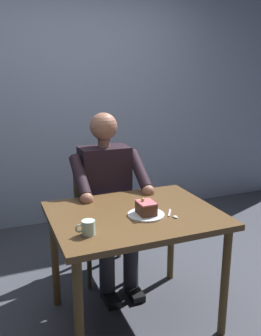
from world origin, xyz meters
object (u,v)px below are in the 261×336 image
object	(u,v)px
dessert_spoon	(173,215)
seated_person	(108,197)
chair	(102,210)
coffee_cup	(88,227)
cake_slice	(146,208)
dining_table	(135,226)

from	to	relation	value
dessert_spoon	seated_person	bearing A→B (deg)	-73.61
dessert_spoon	chair	bearing A→B (deg)	-76.93
dessert_spoon	coffee_cup	bearing A→B (deg)	6.96
coffee_cup	dessert_spoon	world-z (taller)	coffee_cup
coffee_cup	dessert_spoon	size ratio (longest dim) A/B	0.76
coffee_cup	seated_person	bearing A→B (deg)	-115.84
cake_slice	coffee_cup	bearing A→B (deg)	17.91
chair	seated_person	size ratio (longest dim) A/B	0.71
chair	seated_person	xyz separation A→B (m)	(0.00, 0.17, 0.16)
seated_person	cake_slice	size ratio (longest dim) A/B	10.56
dining_table	cake_slice	size ratio (longest dim) A/B	8.27
dining_table	cake_slice	xyz separation A→B (m)	(-0.04, 0.07, 0.14)
coffee_cup	dessert_spoon	xyz separation A→B (m)	(-0.53, -0.06, -0.04)
chair	coffee_cup	distance (m)	0.98
chair	coffee_cup	size ratio (longest dim) A/B	8.60
dining_table	chair	world-z (taller)	chair
chair	cake_slice	distance (m)	0.80
chair	cake_slice	size ratio (longest dim) A/B	7.51
coffee_cup	dessert_spoon	bearing A→B (deg)	-173.04
seated_person	coffee_cup	size ratio (longest dim) A/B	12.09
chair	coffee_cup	xyz separation A→B (m)	(0.34, 0.87, 0.27)
seated_person	coffee_cup	distance (m)	0.79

